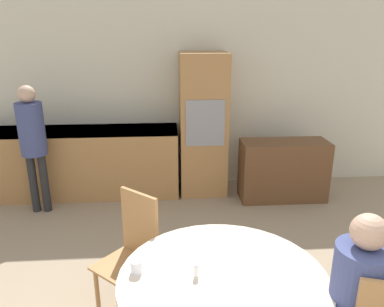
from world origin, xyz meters
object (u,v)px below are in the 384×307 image
Objects in this scene: chair_far_left at (133,248)px; cup at (136,267)px; oven_unit at (203,125)px; person_seated at (360,301)px; sideboard at (283,170)px; dining_table at (222,306)px; person_standing at (32,136)px.

cup is at bearing -40.56° from chair_far_left.
oven_unit is at bearing 76.36° from cup.
oven_unit is at bearing 100.04° from person_seated.
sideboard is at bearing 80.68° from person_seated.
dining_table is at bearing -9.01° from cup.
chair_far_left is at bearing -54.09° from person_standing.
dining_table is 0.82× the size of person_standing.
person_standing is at bearing 127.65° from dining_table.
person_standing is at bearing 119.97° from cup.
person_seated is 3.82m from person_standing.
oven_unit reaches higher than dining_table.
sideboard is 2.68m from chair_far_left.
dining_table is 1.03× the size of person_seated.
person_seated reaches higher than dining_table.
person_standing is (-1.92, 2.48, 0.45)m from dining_table.
cup is at bearing 165.46° from person_seated.
chair_far_left is 11.92× the size of cup.
sideboard is at bearing 2.91° from person_standing.
cup is at bearing -103.64° from oven_unit.
cup is (-1.75, -2.56, 0.39)m from sideboard.
sideboard is 0.72× the size of person_standing.
cup is (-1.27, 0.33, 0.06)m from person_seated.
person_standing reaches higher than chair_far_left.
person_standing is at bearing 134.24° from person_seated.
oven_unit is at bearing 162.03° from sideboard.
person_seated is 0.80× the size of person_standing.
sideboard is 0.90× the size of person_seated.
chair_far_left is (-1.83, -1.96, 0.15)m from sideboard.
oven_unit is 1.92× the size of chair_far_left.
oven_unit reaches higher than chair_far_left.
sideboard is at bearing -17.97° from oven_unit.
sideboard is at bearing 55.65° from cup.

